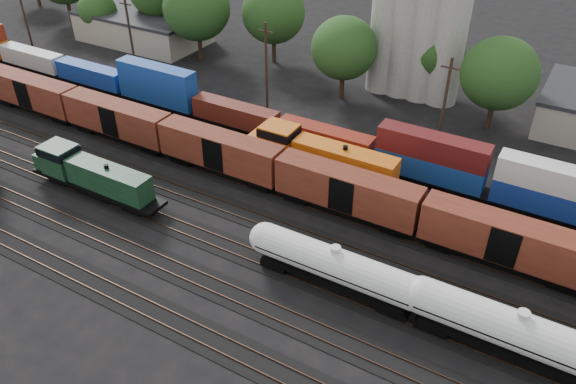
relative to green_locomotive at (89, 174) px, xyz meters
The scene contains 12 objects.
ground 18.30m from the green_locomotive, 16.02° to the left, with size 600.00×600.00×0.00m, color black.
tracks 18.29m from the green_locomotive, 16.02° to the left, with size 180.00×33.20×0.20m.
green_locomotive is the anchor object (origin of this frame).
tank_car_a 28.88m from the green_locomotive, ahead, with size 16.64×2.98×4.36m.
tank_car_b 43.79m from the green_locomotive, ahead, with size 17.65×3.16×4.63m.
orange_locomotive 24.50m from the green_locomotive, 37.75° to the left, with size 19.49×3.25×4.87m.
boxcar_string 27.23m from the green_locomotive, 21.55° to the left, with size 169.00×2.90×4.20m.
container_wall 20.25m from the green_locomotive, 80.96° to the left, with size 162.40×2.60×5.80m.
grain_silo 46.75m from the green_locomotive, 63.21° to the left, with size 13.40×5.00×29.00m.
industrial_sheds 46.89m from the green_locomotive, 59.15° to the left, with size 119.38×17.26×5.10m.
tree_band 40.90m from the green_locomotive, 86.02° to the left, with size 166.69×19.90×13.94m.
utility_poles 32.34m from the green_locomotive, 57.18° to the left, with size 122.20×0.36×12.00m.
Camera 1 is at (25.76, -37.61, 34.68)m, focal length 35.00 mm.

